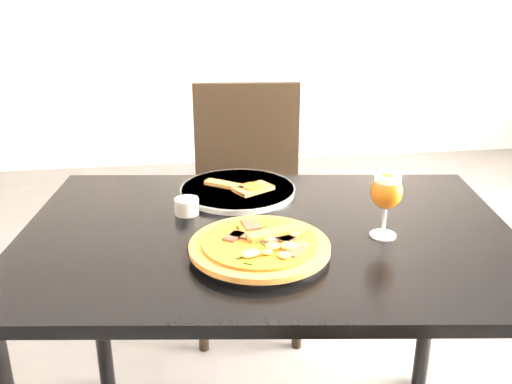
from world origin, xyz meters
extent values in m
cube|color=black|center=(-0.16, 0.19, 0.73)|extent=(1.30, 0.96, 0.03)
cylinder|color=black|center=(-0.65, 0.61, 0.36)|extent=(0.05, 0.05, 0.72)
cylinder|color=black|center=(0.42, 0.46, 0.36)|extent=(0.05, 0.05, 0.72)
cube|color=black|center=(-0.12, 0.91, 0.46)|extent=(0.48, 0.48, 0.04)
cylinder|color=black|center=(-0.31, 0.76, 0.22)|extent=(0.04, 0.04, 0.44)
cylinder|color=black|center=(0.04, 0.72, 0.22)|extent=(0.04, 0.04, 0.44)
cylinder|color=black|center=(-0.27, 1.10, 0.22)|extent=(0.04, 0.04, 0.44)
cylinder|color=black|center=(0.08, 1.07, 0.22)|extent=(0.04, 0.04, 0.44)
cube|color=black|center=(-0.10, 1.11, 0.72)|extent=(0.41, 0.07, 0.43)
cylinder|color=silver|center=(-0.20, 0.08, 0.76)|extent=(0.30, 0.30, 0.02)
cylinder|color=#9D6626|center=(-0.20, 0.07, 0.77)|extent=(0.31, 0.31, 0.01)
cylinder|color=#C45010|center=(-0.20, 0.07, 0.78)|extent=(0.26, 0.26, 0.01)
cube|color=#4F2D22|center=(-0.17, 0.07, 0.79)|extent=(0.06, 0.03, 0.00)
cube|color=#4F2D22|center=(-0.17, 0.11, 0.79)|extent=(0.06, 0.07, 0.00)
cube|color=#4F2D22|center=(-0.22, 0.14, 0.79)|extent=(0.04, 0.07, 0.00)
cube|color=#4F2D22|center=(-0.23, 0.08, 0.79)|extent=(0.07, 0.06, 0.00)
cube|color=#4F2D22|center=(-0.25, 0.04, 0.79)|extent=(0.07, 0.06, 0.00)
cube|color=#4F2D22|center=(-0.22, -0.01, 0.79)|extent=(0.04, 0.07, 0.00)
cube|color=#4F2D22|center=(-0.18, 0.04, 0.79)|extent=(0.06, 0.07, 0.00)
ellipsoid|color=#EAE44C|center=(-0.18, 0.08, 0.79)|extent=(0.03, 0.03, 0.01)
ellipsoid|color=#EAE44C|center=(-0.18, 0.14, 0.79)|extent=(0.03, 0.03, 0.01)
ellipsoid|color=#EAE44C|center=(-0.21, 0.09, 0.79)|extent=(0.03, 0.03, 0.01)
ellipsoid|color=#EAE44C|center=(-0.28, 0.09, 0.79)|extent=(0.03, 0.03, 0.01)
ellipsoid|color=#EAE44C|center=(-0.22, 0.06, 0.79)|extent=(0.03, 0.03, 0.01)
ellipsoid|color=#EAE44C|center=(-0.22, -0.01, 0.79)|extent=(0.03, 0.03, 0.01)
ellipsoid|color=#EAE44C|center=(-0.19, 0.05, 0.79)|extent=(0.03, 0.03, 0.01)
ellipsoid|color=#EAE44C|center=(-0.13, 0.04, 0.79)|extent=(0.03, 0.03, 0.01)
cube|color=#1B4A0D|center=(-0.20, 0.08, 0.79)|extent=(0.01, 0.02, 0.00)
cube|color=#1B4A0D|center=(-0.21, 0.12, 0.79)|extent=(0.01, 0.02, 0.00)
cube|color=#1B4A0D|center=(-0.26, 0.13, 0.79)|extent=(0.02, 0.02, 0.00)
cube|color=#1B4A0D|center=(-0.23, 0.07, 0.79)|extent=(0.02, 0.01, 0.00)
cube|color=#1B4A0D|center=(-0.27, 0.04, 0.79)|extent=(0.02, 0.01, 0.00)
cube|color=#1B4A0D|center=(-0.21, 0.05, 0.79)|extent=(0.02, 0.02, 0.00)
cube|color=#1B4A0D|center=(-0.21, 0.02, 0.79)|extent=(0.01, 0.02, 0.00)
cube|color=#1B4A0D|center=(-0.16, -0.01, 0.79)|extent=(0.01, 0.02, 0.00)
cube|color=#1B4A0D|center=(-0.17, 0.05, 0.79)|extent=(0.02, 0.01, 0.00)
cube|color=#1B4A0D|center=(-0.14, 0.07, 0.79)|extent=(0.02, 0.01, 0.00)
cube|color=#1B4A0D|center=(-0.19, 0.08, 0.79)|extent=(0.02, 0.01, 0.00)
cube|color=#9D6626|center=(-0.16, 0.09, 0.79)|extent=(0.15, 0.07, 0.01)
cylinder|color=silver|center=(-0.21, 0.45, 0.76)|extent=(0.40, 0.40, 0.02)
cube|color=#9D6626|center=(-0.24, 0.46, 0.77)|extent=(0.12, 0.10, 0.01)
cube|color=#9D6626|center=(-0.17, 0.42, 0.77)|extent=(0.12, 0.11, 0.01)
cylinder|color=#C45010|center=(-0.17, 0.42, 0.78)|extent=(0.06, 0.06, 0.00)
cube|color=#9D6626|center=(-0.21, 0.33, 0.75)|extent=(0.12, 0.05, 0.01)
cylinder|color=#B6B1A4|center=(-0.35, 0.32, 0.77)|extent=(0.06, 0.06, 0.04)
cylinder|color=gold|center=(-0.35, 0.32, 0.79)|extent=(0.05, 0.05, 0.01)
cylinder|color=silver|center=(0.10, 0.12, 0.75)|extent=(0.06, 0.06, 0.00)
cylinder|color=silver|center=(0.10, 0.12, 0.79)|extent=(0.01, 0.01, 0.07)
ellipsoid|color=#8D480D|center=(0.10, 0.12, 0.86)|extent=(0.07, 0.07, 0.09)
cylinder|color=white|center=(0.10, 0.12, 0.90)|extent=(0.06, 0.06, 0.01)
camera|label=1|loc=(-0.37, -1.05, 1.34)|focal=40.00mm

